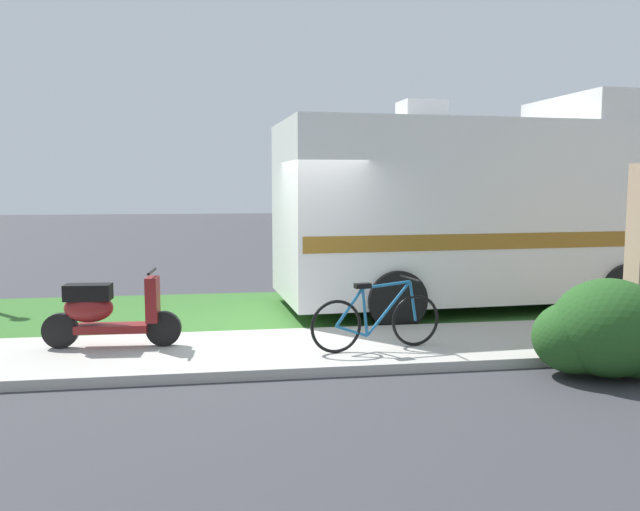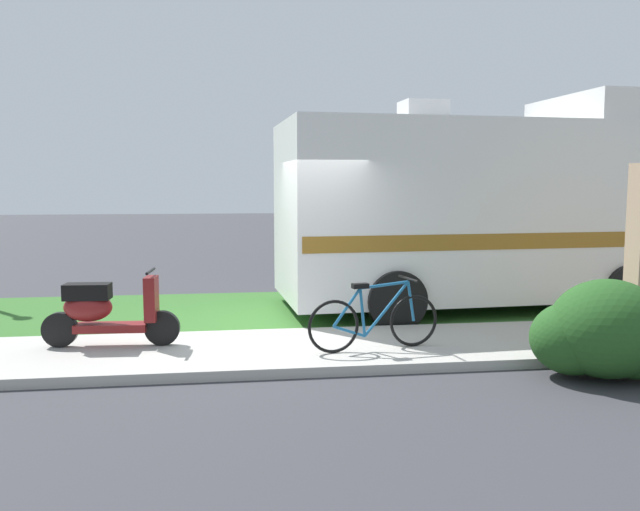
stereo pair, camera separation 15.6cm
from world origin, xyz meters
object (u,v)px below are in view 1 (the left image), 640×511
motorhome_rv (480,208)px  bottle_green (631,326)px  pickup_truck_near (428,235)px  scooter (106,311)px  bicycle (377,320)px

motorhome_rv → bottle_green: (1.11, -2.61, -1.51)m
motorhome_rv → pickup_truck_near: bearing=82.0°
scooter → pickup_truck_near: 9.56m
scooter → pickup_truck_near: pickup_truck_near is taller
pickup_truck_near → bottle_green: (0.43, -7.41, -0.69)m
bicycle → scooter: bearing=169.2°
motorhome_rv → scooter: 6.33m
bicycle → pickup_truck_near: size_ratio=0.33×
scooter → bicycle: scooter is taller
motorhome_rv → scooter: motorhome_rv is taller
motorhome_rv → bicycle: bearing=-131.2°
bottle_green → pickup_truck_near: bearing=93.3°
pickup_truck_near → scooter: bearing=-132.8°
scooter → bottle_green: bearing=-3.2°
scooter → bottle_green: scooter is taller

